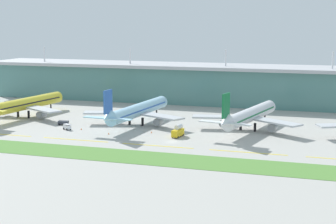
{
  "coord_description": "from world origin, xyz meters",
  "views": [
    {
      "loc": [
        62.45,
        -197.36,
        46.22
      ],
      "look_at": [
        -9.95,
        26.26,
        7.0
      ],
      "focal_mm": 58.79,
      "sensor_mm": 36.0,
      "label": 1
    }
  ],
  "objects_px": {
    "safety_cone_left_wingtip": "(81,129)",
    "fuel_truck": "(178,131)",
    "airliner_far_middle": "(249,115)",
    "airliner_nearest": "(25,104)",
    "baggage_cart": "(67,127)",
    "safety_cone_nose_front": "(109,133)",
    "safety_cone_right_wingtip": "(151,132)",
    "pushback_tug": "(63,122)",
    "airliner_near_middle": "(137,110)"
  },
  "relations": [
    {
      "from": "safety_cone_left_wingtip",
      "to": "safety_cone_nose_front",
      "type": "xyz_separation_m",
      "value": [
        15.14,
        -5.22,
        0.0
      ]
    },
    {
      "from": "pushback_tug",
      "to": "safety_cone_left_wingtip",
      "type": "relative_size",
      "value": 6.76
    },
    {
      "from": "airliner_far_middle",
      "to": "airliner_nearest",
      "type": "bearing_deg",
      "value": -179.09
    },
    {
      "from": "airliner_near_middle",
      "to": "fuel_truck",
      "type": "height_order",
      "value": "airliner_near_middle"
    },
    {
      "from": "airliner_far_middle",
      "to": "safety_cone_right_wingtip",
      "type": "bearing_deg",
      "value": -153.76
    },
    {
      "from": "safety_cone_left_wingtip",
      "to": "fuel_truck",
      "type": "bearing_deg",
      "value": -1.48
    },
    {
      "from": "baggage_cart",
      "to": "fuel_truck",
      "type": "bearing_deg",
      "value": 1.03
    },
    {
      "from": "baggage_cart",
      "to": "safety_cone_nose_front",
      "type": "height_order",
      "value": "baggage_cart"
    },
    {
      "from": "airliner_nearest",
      "to": "airliner_near_middle",
      "type": "xyz_separation_m",
      "value": [
        58.47,
        -1.05,
        0.0
      ]
    },
    {
      "from": "airliner_nearest",
      "to": "safety_cone_left_wingtip",
      "type": "distance_m",
      "value": 44.68
    },
    {
      "from": "airliner_near_middle",
      "to": "fuel_truck",
      "type": "distance_m",
      "value": 31.94
    },
    {
      "from": "pushback_tug",
      "to": "safety_cone_nose_front",
      "type": "bearing_deg",
      "value": -24.51
    },
    {
      "from": "airliner_nearest",
      "to": "baggage_cart",
      "type": "bearing_deg",
      "value": -32.19
    },
    {
      "from": "baggage_cart",
      "to": "safety_cone_nose_front",
      "type": "relative_size",
      "value": 5.75
    },
    {
      "from": "airliner_near_middle",
      "to": "safety_cone_left_wingtip",
      "type": "height_order",
      "value": "airliner_near_middle"
    },
    {
      "from": "baggage_cart",
      "to": "safety_cone_left_wingtip",
      "type": "bearing_deg",
      "value": 19.44
    },
    {
      "from": "safety_cone_left_wingtip",
      "to": "safety_cone_right_wingtip",
      "type": "bearing_deg",
      "value": 4.87
    },
    {
      "from": "fuel_truck",
      "to": "safety_cone_nose_front",
      "type": "relative_size",
      "value": 10.66
    },
    {
      "from": "airliner_far_middle",
      "to": "safety_cone_left_wingtip",
      "type": "xyz_separation_m",
      "value": [
        -68.53,
        -21.15,
        -6.1
      ]
    },
    {
      "from": "airliner_nearest",
      "to": "airliner_near_middle",
      "type": "relative_size",
      "value": 0.95
    },
    {
      "from": "pushback_tug",
      "to": "fuel_truck",
      "type": "relative_size",
      "value": 0.63
    },
    {
      "from": "safety_cone_left_wingtip",
      "to": "airliner_far_middle",
      "type": "bearing_deg",
      "value": 17.16
    },
    {
      "from": "safety_cone_left_wingtip",
      "to": "baggage_cart",
      "type": "bearing_deg",
      "value": -160.56
    },
    {
      "from": "fuel_truck",
      "to": "airliner_far_middle",
      "type": "bearing_deg",
      "value": 41.85
    },
    {
      "from": "airliner_far_middle",
      "to": "safety_cone_nose_front",
      "type": "distance_m",
      "value": 59.86
    },
    {
      "from": "airliner_far_middle",
      "to": "pushback_tug",
      "type": "bearing_deg",
      "value": -170.41
    },
    {
      "from": "airliner_nearest",
      "to": "safety_cone_left_wingtip",
      "type": "relative_size",
      "value": 87.09
    },
    {
      "from": "pushback_tug",
      "to": "fuel_truck",
      "type": "xyz_separation_m",
      "value": [
        56.29,
        -8.57,
        1.16
      ]
    },
    {
      "from": "safety_cone_nose_front",
      "to": "safety_cone_right_wingtip",
      "type": "bearing_deg",
      "value": 26.42
    },
    {
      "from": "airliner_near_middle",
      "to": "baggage_cart",
      "type": "relative_size",
      "value": 15.99
    },
    {
      "from": "airliner_far_middle",
      "to": "pushback_tug",
      "type": "height_order",
      "value": "airliner_far_middle"
    },
    {
      "from": "baggage_cart",
      "to": "pushback_tug",
      "type": "height_order",
      "value": "baggage_cart"
    },
    {
      "from": "airliner_near_middle",
      "to": "safety_cone_left_wingtip",
      "type": "bearing_deg",
      "value": -135.5
    },
    {
      "from": "fuel_truck",
      "to": "safety_cone_left_wingtip",
      "type": "height_order",
      "value": "fuel_truck"
    },
    {
      "from": "airliner_nearest",
      "to": "safety_cone_right_wingtip",
      "type": "relative_size",
      "value": 87.09
    },
    {
      "from": "airliner_far_middle",
      "to": "safety_cone_right_wingtip",
      "type": "height_order",
      "value": "airliner_far_middle"
    },
    {
      "from": "airliner_near_middle",
      "to": "pushback_tug",
      "type": "distance_m",
      "value": 33.63
    },
    {
      "from": "airliner_far_middle",
      "to": "safety_cone_left_wingtip",
      "type": "bearing_deg",
      "value": -162.84
    },
    {
      "from": "airliner_far_middle",
      "to": "safety_cone_nose_front",
      "type": "bearing_deg",
      "value": -153.71
    },
    {
      "from": "airliner_far_middle",
      "to": "safety_cone_nose_front",
      "type": "height_order",
      "value": "airliner_far_middle"
    },
    {
      "from": "fuel_truck",
      "to": "safety_cone_left_wingtip",
      "type": "relative_size",
      "value": 10.66
    },
    {
      "from": "airliner_nearest",
      "to": "baggage_cart",
      "type": "relative_size",
      "value": 15.15
    },
    {
      "from": "pushback_tug",
      "to": "safety_cone_right_wingtip",
      "type": "distance_m",
      "value": 43.87
    },
    {
      "from": "baggage_cart",
      "to": "airliner_nearest",
      "type": "bearing_deg",
      "value": 147.81
    },
    {
      "from": "airliner_far_middle",
      "to": "baggage_cart",
      "type": "bearing_deg",
      "value": -162.67
    },
    {
      "from": "airliner_nearest",
      "to": "safety_cone_nose_front",
      "type": "relative_size",
      "value": 87.09
    },
    {
      "from": "fuel_truck",
      "to": "airliner_nearest",
      "type": "bearing_deg",
      "value": 166.16
    },
    {
      "from": "safety_cone_nose_front",
      "to": "baggage_cart",
      "type": "bearing_deg",
      "value": 171.24
    },
    {
      "from": "airliner_near_middle",
      "to": "safety_cone_right_wingtip",
      "type": "xyz_separation_m",
      "value": [
        12.26,
        -15.74,
        -6.1
      ]
    },
    {
      "from": "airliner_nearest",
      "to": "airliner_far_middle",
      "type": "distance_m",
      "value": 108.31
    }
  ]
}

